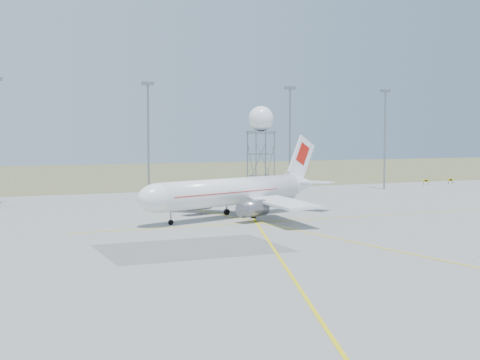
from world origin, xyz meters
name	(u,v)px	position (x,y,z in m)	size (l,w,h in m)	color
ground	(452,259)	(0.00, 0.00, 0.00)	(400.00, 400.00, 0.00)	#979791
grass_strip	(111,174)	(0.00, 140.00, 0.01)	(400.00, 120.00, 0.03)	#566437
mast_b	(148,130)	(-10.00, 66.00, 12.07)	(2.20, 0.50, 20.50)	gray
mast_c	(290,131)	(18.00, 66.00, 12.07)	(2.20, 0.50, 20.50)	gray
mast_d	(385,131)	(40.00, 66.00, 12.07)	(2.20, 0.50, 20.50)	gray
taxi_sign_near	(426,181)	(55.60, 72.00, 0.89)	(1.60, 0.17, 1.20)	black
taxi_sign_far	(451,180)	(62.60, 72.00, 0.89)	(1.60, 0.17, 1.20)	black
airliner_main	(233,192)	(-6.57, 36.16, 3.46)	(32.11, 30.15, 11.29)	white
radar_tower	(261,146)	(9.31, 60.69, 9.22)	(4.54, 4.54, 16.43)	gray
fire_truck	(199,192)	(-3.26, 58.49, 1.63)	(8.90, 6.11, 3.40)	#BBC317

